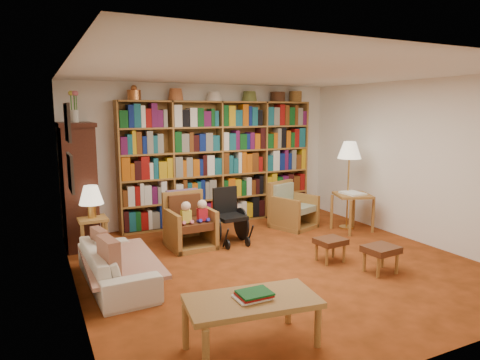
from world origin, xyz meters
TOP-DOWN VIEW (x-y plane):
  - floor at (0.00, 0.00)m, footprint 5.00×5.00m
  - ceiling at (0.00, 0.00)m, footprint 5.00×5.00m
  - wall_back at (0.00, 2.50)m, footprint 5.00×0.00m
  - wall_front at (0.00, -2.50)m, footprint 5.00×0.00m
  - wall_left at (-2.50, 0.00)m, footprint 0.00×5.00m
  - wall_right at (2.50, 0.00)m, footprint 0.00×5.00m
  - bookshelf at (0.20, 2.33)m, footprint 3.60×0.30m
  - curio_cabinet at (-2.25, 2.00)m, footprint 0.50×0.95m
  - framed_pictures at (-2.48, 0.30)m, footprint 0.03×0.52m
  - sofa at (-2.05, 0.21)m, footprint 1.63×0.70m
  - sofa_throw at (-2.00, 0.21)m, footprint 0.82×1.51m
  - cushion_left at (-2.18, 0.56)m, footprint 0.18×0.36m
  - cushion_right at (-2.18, -0.14)m, footprint 0.20×0.43m
  - side_table_lamp at (-2.15, 1.43)m, footprint 0.40×0.40m
  - table_lamp at (-2.15, 1.43)m, footprint 0.34×0.34m
  - armchair_leather at (-0.80, 1.24)m, footprint 0.67×0.72m
  - armchair_sage at (1.19, 1.49)m, footprint 0.86×0.86m
  - wheelchair at (-0.18, 1.15)m, footprint 0.49×0.68m
  - floor_lamp at (2.02, 0.97)m, footprint 0.40×0.40m
  - side_table_papers at (1.98, 0.80)m, footprint 0.72×0.72m
  - footstool_a at (0.70, -0.27)m, footprint 0.41×0.35m
  - footstool_b at (1.02, -0.88)m, footprint 0.44×0.38m
  - coffee_table at (-1.25, -1.71)m, footprint 1.19×0.71m

SIDE VIEW (x-z plane):
  - floor at x=0.00m, z-range 0.00..0.00m
  - sofa at x=-2.05m, z-range 0.00..0.47m
  - footstool_a at x=0.70m, z-range 0.10..0.43m
  - footstool_b at x=1.02m, z-range 0.11..0.45m
  - sofa_throw at x=-2.00m, z-range 0.28..0.32m
  - armchair_sage at x=1.19m, z-range -0.09..0.70m
  - armchair_leather at x=-0.80m, z-range -0.07..0.76m
  - wheelchair at x=-0.18m, z-range -0.04..0.81m
  - coffee_table at x=-1.25m, z-range 0.15..0.65m
  - side_table_lamp at x=-2.15m, z-range 0.13..0.67m
  - cushion_left at x=-2.18m, z-range 0.28..0.62m
  - cushion_right at x=-2.18m, z-range 0.24..0.66m
  - side_table_papers at x=1.98m, z-range 0.20..0.87m
  - table_lamp at x=-2.15m, z-range 0.62..1.08m
  - curio_cabinet at x=-2.25m, z-range -0.25..2.15m
  - bookshelf at x=0.20m, z-range -0.04..2.38m
  - wall_back at x=0.00m, z-range -1.25..3.75m
  - wall_front at x=0.00m, z-range -1.25..3.75m
  - wall_left at x=-2.50m, z-range -1.25..3.75m
  - wall_right at x=2.50m, z-range -1.25..3.75m
  - floor_lamp at x=2.02m, z-range 0.55..2.07m
  - framed_pictures at x=-2.48m, z-range 1.14..2.11m
  - ceiling at x=0.00m, z-range 2.50..2.50m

